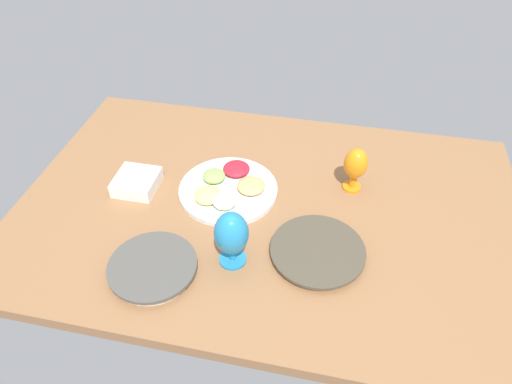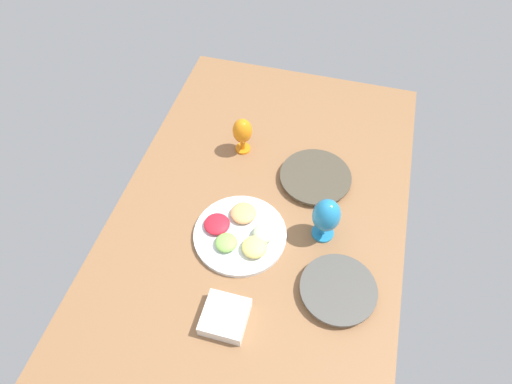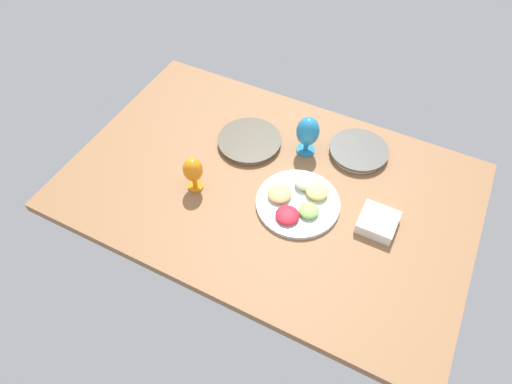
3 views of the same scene
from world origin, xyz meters
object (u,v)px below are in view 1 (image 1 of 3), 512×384
at_px(dinner_plate_right, 317,252).
at_px(fruit_platter, 228,188).
at_px(square_bowl_white, 136,182).
at_px(hurricane_glass_orange, 356,165).
at_px(dinner_plate_left, 153,268).
at_px(hurricane_glass_blue, 231,235).

relative_size(dinner_plate_right, fruit_platter, 0.84).
height_order(dinner_plate_right, square_bowl_white, square_bowl_white).
distance_m(fruit_platter, hurricane_glass_orange, 0.42).
xyz_separation_m(dinner_plate_left, fruit_platter, (0.12, 0.36, 0.00)).
xyz_separation_m(dinner_plate_left, dinner_plate_right, (0.44, 0.15, -0.00)).
distance_m(hurricane_glass_orange, hurricane_glass_blue, 0.49).
relative_size(dinner_plate_right, square_bowl_white, 2.02).
xyz_separation_m(fruit_platter, hurricane_glass_orange, (0.40, 0.11, 0.08)).
relative_size(hurricane_glass_blue, square_bowl_white, 1.34).
bearing_deg(hurricane_glass_blue, fruit_platter, 107.15).
height_order(dinner_plate_left, hurricane_glass_blue, hurricane_glass_blue).
bearing_deg(dinner_plate_left, hurricane_glass_blue, 22.25).
distance_m(dinner_plate_right, square_bowl_white, 0.64).
xyz_separation_m(dinner_plate_right, hurricane_glass_blue, (-0.23, -0.07, 0.09)).
bearing_deg(dinner_plate_left, fruit_platter, 71.25).
bearing_deg(hurricane_glass_orange, fruit_platter, -164.93).
relative_size(fruit_platter, square_bowl_white, 2.40).
height_order(dinner_plate_left, square_bowl_white, square_bowl_white).
distance_m(hurricane_glass_orange, square_bowl_white, 0.72).
xyz_separation_m(dinner_plate_right, hurricane_glass_orange, (0.08, 0.31, 0.08)).
bearing_deg(hurricane_glass_blue, hurricane_glass_orange, 50.56).
bearing_deg(square_bowl_white, hurricane_glass_orange, 11.86).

